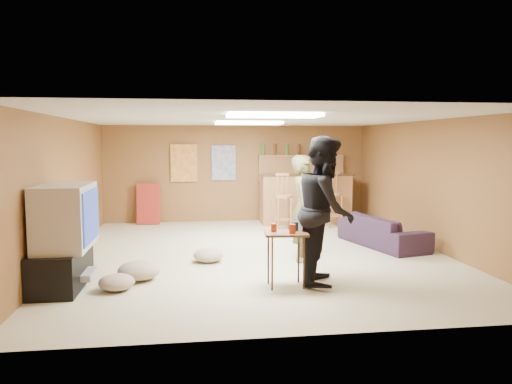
{
  "coord_description": "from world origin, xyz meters",
  "views": [
    {
      "loc": [
        -1.12,
        -7.95,
        1.83
      ],
      "look_at": [
        0.0,
        0.2,
        1.0
      ],
      "focal_mm": 35.0,
      "sensor_mm": 36.0,
      "label": 1
    }
  ],
  "objects": [
    {
      "name": "bar_shelf",
      "position": [
        1.5,
        3.4,
        1.5
      ],
      "size": [
        2.0,
        0.18,
        0.05
      ],
      "primitive_type": "cube",
      "color": "#946136",
      "rests_on": "bar_backing"
    },
    {
      "name": "tv_stand",
      "position": [
        -2.72,
        -1.5,
        0.25
      ],
      "size": [
        0.55,
        1.3,
        0.5
      ],
      "primitive_type": "cube",
      "color": "black",
      "rests_on": "ground"
    },
    {
      "name": "person_black",
      "position": [
        0.63,
        -1.76,
        0.95
      ],
      "size": [
        0.96,
        1.1,
        1.91
      ],
      "primitive_type": "imported",
      "rotation": [
        0.0,
        0.0,
        1.27
      ],
      "color": "black",
      "rests_on": "ground"
    },
    {
      "name": "cushion_mid",
      "position": [
        -0.82,
        -0.44,
        0.1
      ],
      "size": [
        0.6,
        0.6,
        0.21
      ],
      "primitive_type": "ellipsoid",
      "rotation": [
        0.0,
        0.0,
        -0.4
      ],
      "color": "gray",
      "rests_on": "ground"
    },
    {
      "name": "tv_body",
      "position": [
        -2.65,
        -1.5,
        0.9
      ],
      "size": [
        0.6,
        1.1,
        0.8
      ],
      "primitive_type": "cube",
      "color": "#B2B2B7",
      "rests_on": "tv_stand"
    },
    {
      "name": "wall_left",
      "position": [
        -3.0,
        0.0,
        1.1
      ],
      "size": [
        0.02,
        7.0,
        2.2
      ],
      "primitive_type": "cube",
      "color": "brown",
      "rests_on": "ground"
    },
    {
      "name": "tv_screen",
      "position": [
        -2.34,
        -1.5,
        0.9
      ],
      "size": [
        0.02,
        0.95,
        0.65
      ],
      "primitive_type": "cube",
      "color": "navy",
      "rests_on": "tv_body"
    },
    {
      "name": "bar_stool_right",
      "position": [
        1.98,
        2.33,
        0.66
      ],
      "size": [
        0.46,
        0.46,
        1.33
      ],
      "primitive_type": null,
      "rotation": [
        0.0,
        0.0,
        -0.1
      ],
      "color": "#946136",
      "rests_on": "ground"
    },
    {
      "name": "wall_right",
      "position": [
        3.0,
        0.0,
        1.1
      ],
      "size": [
        0.02,
        7.0,
        2.2
      ],
      "primitive_type": "cube",
      "color": "brown",
      "rests_on": "ground"
    },
    {
      "name": "poster_right",
      "position": [
        -0.3,
        3.46,
        1.35
      ],
      "size": [
        0.55,
        0.03,
        0.8
      ],
      "primitive_type": "cube",
      "color": "#334C99",
      "rests_on": "wall_back"
    },
    {
      "name": "bottle_row",
      "position": [
        1.16,
        3.38,
        1.65
      ],
      "size": [
        1.2,
        0.08,
        0.26
      ],
      "primitive_type": null,
      "color": "#3F7233",
      "rests_on": "bar_shelf"
    },
    {
      "name": "ceiling_panel_back",
      "position": [
        0.0,
        1.2,
        2.17
      ],
      "size": [
        1.2,
        0.6,
        0.04
      ],
      "primitive_type": "cube",
      "color": "white",
      "rests_on": "ceiling"
    },
    {
      "name": "ground",
      "position": [
        0.0,
        0.0,
        0.0
      ],
      "size": [
        7.0,
        7.0,
        0.0
      ],
      "primitive_type": "plane",
      "color": "#C1B993",
      "rests_on": "ground"
    },
    {
      "name": "tray_table",
      "position": [
        0.1,
        -1.87,
        0.35
      ],
      "size": [
        0.58,
        0.48,
        0.7
      ],
      "primitive_type": "cube",
      "rotation": [
        0.0,
        0.0,
        -0.1
      ],
      "color": "#382212",
      "rests_on": "ground"
    },
    {
      "name": "folding_chair_stack",
      "position": [
        -2.0,
        3.3,
        0.45
      ],
      "size": [
        0.5,
        0.26,
        0.91
      ],
      "primitive_type": "cube",
      "rotation": [
        -0.14,
        0.0,
        0.0
      ],
      "color": "#A5281E",
      "rests_on": "ground"
    },
    {
      "name": "cup_red_far",
      "position": [
        0.16,
        -1.96,
        0.76
      ],
      "size": [
        0.1,
        0.1,
        0.12
      ],
      "primitive_type": "cylinder",
      "rotation": [
        0.0,
        0.0,
        -0.28
      ],
      "color": "#B7340C",
      "rests_on": "tray_table"
    },
    {
      "name": "bar_counter",
      "position": [
        1.5,
        2.95,
        0.55
      ],
      "size": [
        2.0,
        0.6,
        1.1
      ],
      "primitive_type": "cube",
      "color": "#946136",
      "rests_on": "ground"
    },
    {
      "name": "bar_stool_left",
      "position": [
        0.81,
        1.98,
        0.63
      ],
      "size": [
        0.46,
        0.46,
        1.25
      ],
      "primitive_type": null,
      "rotation": [
        0.0,
        0.0,
        -0.18
      ],
      "color": "#946136",
      "rests_on": "ground"
    },
    {
      "name": "person_olive",
      "position": [
        0.64,
        -0.54,
        0.82
      ],
      "size": [
        0.56,
        0.69,
        1.63
      ],
      "primitive_type": "imported",
      "rotation": [
        0.0,
        0.0,
        1.25
      ],
      "color": "brown",
      "rests_on": "ground"
    },
    {
      "name": "dvd_box",
      "position": [
        -2.5,
        -1.5,
        0.15
      ],
      "size": [
        0.35,
        0.5,
        0.08
      ],
      "primitive_type": "cube",
      "color": "#B2B2B7",
      "rests_on": "tv_stand"
    },
    {
      "name": "bar_lip",
      "position": [
        1.5,
        2.7,
        1.1
      ],
      "size": [
        2.1,
        0.12,
        0.05
      ],
      "primitive_type": "cube",
      "color": "#382212",
      "rests_on": "bar_counter"
    },
    {
      "name": "wall_front",
      "position": [
        0.0,
        -3.5,
        1.1
      ],
      "size": [
        6.0,
        0.02,
        2.2
      ],
      "primitive_type": "cube",
      "color": "brown",
      "rests_on": "ground"
    },
    {
      "name": "cushion_near_tv",
      "position": [
        -1.78,
        -1.31,
        0.13
      ],
      "size": [
        0.66,
        0.66,
        0.25
      ],
      "primitive_type": "ellipsoid",
      "rotation": [
        0.0,
        0.0,
        -0.2
      ],
      "color": "gray",
      "rests_on": "ground"
    },
    {
      "name": "sofa",
      "position": [
        2.27,
        0.33,
        0.27
      ],
      "size": [
        1.14,
        1.96,
        0.54
      ],
      "primitive_type": "imported",
      "rotation": [
        0.0,
        0.0,
        1.81
      ],
      "color": "black",
      "rests_on": "ground"
    },
    {
      "name": "ceiling",
      "position": [
        0.0,
        0.0,
        2.2
      ],
      "size": [
        6.0,
        7.0,
        0.02
      ],
      "primitive_type": "cube",
      "color": "silver",
      "rests_on": "ground"
    },
    {
      "name": "wall_back",
      "position": [
        0.0,
        3.5,
        1.1
      ],
      "size": [
        6.0,
        0.02,
        2.2
      ],
      "primitive_type": "cube",
      "color": "brown",
      "rests_on": "ground"
    },
    {
      "name": "ceiling_panel_front",
      "position": [
        0.0,
        -1.5,
        2.17
      ],
      "size": [
        1.2,
        0.6,
        0.04
      ],
      "primitive_type": "cube",
      "color": "white",
      "rests_on": "ceiling"
    },
    {
      "name": "cup_blue",
      "position": [
        0.22,
        -1.8,
        0.76
      ],
      "size": [
        0.1,
        0.1,
        0.12
      ],
      "primitive_type": "cylinder",
      "rotation": [
        0.0,
        0.0,
        -0.16
      ],
      "color": "navy",
      "rests_on": "tray_table"
    },
    {
      "name": "poster_left",
      "position": [
        -1.2,
        3.46,
        1.35
      ],
      "size": [
        0.6,
        0.03,
        0.85
      ],
      "primitive_type": "cube",
      "color": "#BF3F26",
      "rests_on": "wall_back"
    },
    {
      "name": "bar_backing",
      "position": [
        1.5,
        3.42,
        1.2
      ],
      "size": [
        2.0,
        0.14,
        0.6
      ],
      "primitive_type": "cube",
      "color": "#946136",
      "rests_on": "bar_counter"
    },
    {
      "name": "cup_red_near",
      "position": [
        -0.05,
        -1.8,
        0.75
      ],
      "size": [
        0.09,
        0.09,
        0.1
      ],
      "primitive_type": "cylinder",
      "rotation": [
        0.0,
        0.0,
        0.28
      ],
      "color": "#B7340C",
      "rests_on": "tray_table"
    },
    {
      "name": "cushion_far",
      "position": [
        -2.01,
        -1.75,
        0.1
      ],
      "size": [
        0.52,
        0.52,
        0.2
      ],
      "primitive_type": "ellipsoid",
      "rotation": [
        0.0,
        0.0,
        0.19
      ],
      "color": "gray",
      "rests_on": "ground"
    }
  ]
}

